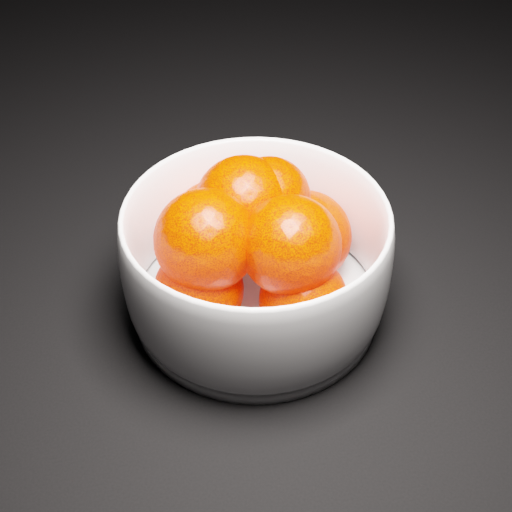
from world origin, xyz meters
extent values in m
cube|color=black|center=(0.00, 0.00, 0.00)|extent=(3.00, 3.00, 0.00)
cylinder|color=white|center=(-0.05, -0.25, 0.01)|extent=(0.22, 0.22, 0.01)
sphere|color=#FF1F00|center=(0.01, -0.22, 0.05)|extent=(0.08, 0.08, 0.08)
sphere|color=#FF1F00|center=(-0.07, -0.19, 0.05)|extent=(0.08, 0.08, 0.08)
sphere|color=#FF1F00|center=(-0.10, -0.27, 0.05)|extent=(0.08, 0.08, 0.08)
sphere|color=#FF1F00|center=(-0.02, -0.30, 0.05)|extent=(0.07, 0.07, 0.07)
sphere|color=#FF1F00|center=(-0.03, -0.22, 0.10)|extent=(0.07, 0.07, 0.07)
sphere|color=#FF1F00|center=(-0.09, -0.26, 0.10)|extent=(0.08, 0.08, 0.08)
sphere|color=#FF1F00|center=(-0.03, -0.28, 0.10)|extent=(0.08, 0.08, 0.08)
sphere|color=#FF1F00|center=(-0.05, -0.22, 0.10)|extent=(0.09, 0.09, 0.09)
camera|label=1|loc=(-0.15, -0.69, 0.47)|focal=50.00mm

